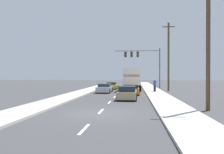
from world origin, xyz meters
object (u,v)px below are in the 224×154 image
(box_truck, at_px, (133,78))
(traffic_signal_mast, at_px, (139,57))
(car_tan, at_px, (127,93))
(utility_pole_mid, at_px, (168,56))
(pedestrian_near_corner, at_px, (155,85))
(car_silver, at_px, (105,88))
(utility_pole_near, at_px, (208,35))
(car_orange, at_px, (131,90))
(car_yellow, at_px, (112,86))

(box_truck, distance_m, traffic_signal_mast, 7.47)
(box_truck, relative_size, car_tan, 2.22)
(utility_pole_mid, distance_m, pedestrian_near_corner, 5.84)
(car_silver, height_order, box_truck, box_truck)
(car_silver, bearing_deg, utility_pole_mid, 23.83)
(car_silver, bearing_deg, car_tan, -68.79)
(box_truck, bearing_deg, utility_pole_near, -75.38)
(car_orange, relative_size, pedestrian_near_corner, 2.53)
(car_silver, bearing_deg, traffic_signal_mast, 66.76)
(box_truck, bearing_deg, car_silver, -127.32)
(car_orange, height_order, pedestrian_near_corner, pedestrian_near_corner)
(utility_pole_mid, bearing_deg, pedestrian_near_corner, -124.28)
(box_truck, relative_size, utility_pole_near, 0.94)
(car_silver, height_order, car_tan, car_tan)
(car_orange, bearing_deg, utility_pole_mid, 50.94)
(car_silver, xyz_separation_m, car_orange, (3.65, -2.63, -0.00))
(car_tan, bearing_deg, utility_pole_mid, 65.93)
(car_orange, xyz_separation_m, utility_pole_near, (5.26, -12.48, 4.44))
(car_orange, bearing_deg, car_silver, 144.17)
(traffic_signal_mast, relative_size, utility_pole_mid, 0.81)
(utility_pole_near, distance_m, pedestrian_near_corner, 16.39)
(car_yellow, bearing_deg, pedestrian_near_corner, -48.40)
(car_orange, xyz_separation_m, traffic_signal_mast, (1.20, 13.92, 5.02))
(box_truck, xyz_separation_m, utility_pole_mid, (5.32, -0.87, 3.23))
(car_silver, relative_size, traffic_signal_mast, 0.53)
(car_orange, bearing_deg, car_tan, -92.68)
(car_yellow, height_order, box_truck, box_truck)
(traffic_signal_mast, bearing_deg, car_orange, -94.93)
(utility_pole_mid, bearing_deg, box_truck, 170.72)
(car_yellow, relative_size, car_tan, 1.06)
(car_silver, xyz_separation_m, pedestrian_near_corner, (6.73, 0.63, 0.42))
(car_orange, xyz_separation_m, pedestrian_near_corner, (3.09, 3.27, 0.42))
(pedestrian_near_corner, bearing_deg, traffic_signal_mast, 100.04)
(car_tan, height_order, utility_pole_near, utility_pole_near)
(utility_pole_near, bearing_deg, box_truck, 104.62)
(utility_pole_near, bearing_deg, car_tan, 130.69)
(car_tan, relative_size, pedestrian_near_corner, 2.42)
(utility_pole_mid, height_order, pedestrian_near_corner, utility_pole_mid)
(car_orange, distance_m, pedestrian_near_corner, 4.51)
(traffic_signal_mast, relative_size, utility_pole_near, 0.84)
(car_silver, relative_size, utility_pole_near, 0.45)
(car_yellow, height_order, car_silver, car_silver)
(utility_pole_near, relative_size, pedestrian_near_corner, 5.75)
(car_tan, distance_m, utility_pole_mid, 14.60)
(car_yellow, xyz_separation_m, car_orange, (3.49, -10.67, 0.02))
(car_orange, bearing_deg, traffic_signal_mast, 85.07)
(car_silver, relative_size, pedestrian_near_corner, 2.58)
(car_tan, xyz_separation_m, pedestrian_near_corner, (3.37, 9.30, 0.38))
(car_tan, bearing_deg, car_yellow, 100.88)
(box_truck, height_order, utility_pole_mid, utility_pole_mid)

